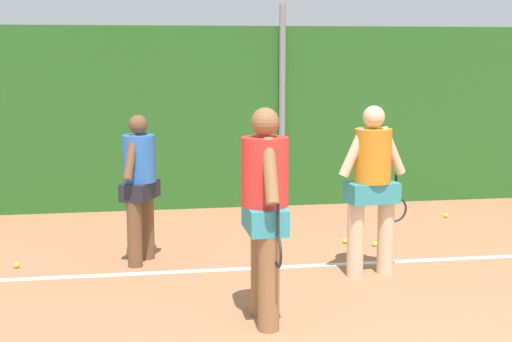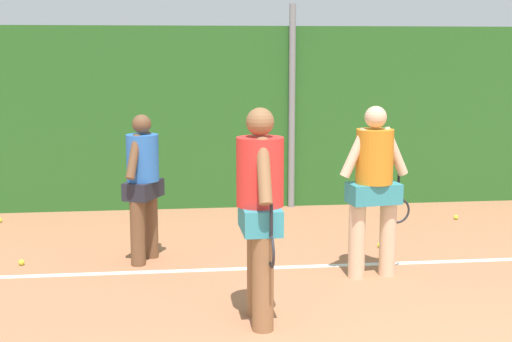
{
  "view_description": "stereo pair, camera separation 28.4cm",
  "coord_description": "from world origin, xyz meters",
  "px_view_note": "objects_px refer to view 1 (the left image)",
  "views": [
    {
      "loc": [
        -2.09,
        -3.91,
        2.41
      ],
      "look_at": [
        -0.97,
        3.22,
        1.18
      ],
      "focal_mm": 51.03,
      "sensor_mm": 36.0,
      "label": 1
    },
    {
      "loc": [
        -1.81,
        -3.95,
        2.41
      ],
      "look_at": [
        -0.97,
        3.22,
        1.18
      ],
      "focal_mm": 51.03,
      "sensor_mm": 36.0,
      "label": 2
    }
  ],
  "objects_px": {
    "tennis_ball_13": "(446,215)",
    "tennis_ball_7": "(375,244)",
    "tennis_ball_9": "(345,241)",
    "player_backcourt_far": "(140,181)",
    "player_foreground_near": "(265,204)",
    "player_midcourt": "(372,181)",
    "tennis_ball_10": "(270,226)",
    "tennis_ball_5": "(16,265)",
    "tennis_ball_4": "(265,232)"
  },
  "relations": [
    {
      "from": "tennis_ball_5",
      "to": "tennis_ball_9",
      "type": "bearing_deg",
      "value": 6.31
    },
    {
      "from": "player_foreground_near",
      "to": "player_midcourt",
      "type": "bearing_deg",
      "value": 130.39
    },
    {
      "from": "player_foreground_near",
      "to": "tennis_ball_7",
      "type": "height_order",
      "value": "player_foreground_near"
    },
    {
      "from": "tennis_ball_10",
      "to": "player_foreground_near",
      "type": "bearing_deg",
      "value": -100.86
    },
    {
      "from": "tennis_ball_9",
      "to": "tennis_ball_10",
      "type": "bearing_deg",
      "value": 130.75
    },
    {
      "from": "player_backcourt_far",
      "to": "tennis_ball_13",
      "type": "distance_m",
      "value": 4.69
    },
    {
      "from": "tennis_ball_5",
      "to": "tennis_ball_7",
      "type": "xyz_separation_m",
      "value": [
        4.21,
        0.24,
        0.0
      ]
    },
    {
      "from": "player_midcourt",
      "to": "tennis_ball_4",
      "type": "xyz_separation_m",
      "value": [
        -0.83,
        1.88,
        -0.99
      ]
    },
    {
      "from": "player_midcourt",
      "to": "tennis_ball_9",
      "type": "relative_size",
      "value": 27.56
    },
    {
      "from": "tennis_ball_10",
      "to": "tennis_ball_4",
      "type": "bearing_deg",
      "value": -112.53
    },
    {
      "from": "tennis_ball_13",
      "to": "tennis_ball_7",
      "type": "bearing_deg",
      "value": -138.58
    },
    {
      "from": "tennis_ball_4",
      "to": "tennis_ball_7",
      "type": "bearing_deg",
      "value": -33.11
    },
    {
      "from": "player_backcourt_far",
      "to": "tennis_ball_5",
      "type": "relative_size",
      "value": 25.49
    },
    {
      "from": "tennis_ball_9",
      "to": "tennis_ball_13",
      "type": "bearing_deg",
      "value": 31.84
    },
    {
      "from": "tennis_ball_13",
      "to": "tennis_ball_10",
      "type": "bearing_deg",
      "value": -175.43
    },
    {
      "from": "player_foreground_near",
      "to": "tennis_ball_13",
      "type": "bearing_deg",
      "value": 136.83
    },
    {
      "from": "player_midcourt",
      "to": "player_backcourt_far",
      "type": "bearing_deg",
      "value": 152.67
    },
    {
      "from": "player_backcourt_far",
      "to": "tennis_ball_13",
      "type": "height_order",
      "value": "player_backcourt_far"
    },
    {
      "from": "tennis_ball_5",
      "to": "tennis_ball_10",
      "type": "xyz_separation_m",
      "value": [
        3.1,
        1.35,
        0.0
      ]
    },
    {
      "from": "tennis_ball_4",
      "to": "tennis_ball_13",
      "type": "relative_size",
      "value": 1.0
    },
    {
      "from": "tennis_ball_10",
      "to": "tennis_ball_13",
      "type": "height_order",
      "value": "same"
    },
    {
      "from": "tennis_ball_4",
      "to": "tennis_ball_9",
      "type": "height_order",
      "value": "same"
    },
    {
      "from": "tennis_ball_9",
      "to": "player_midcourt",
      "type": "bearing_deg",
      "value": -93.91
    },
    {
      "from": "player_backcourt_far",
      "to": "tennis_ball_13",
      "type": "xyz_separation_m",
      "value": [
        4.33,
        1.55,
        -0.91
      ]
    },
    {
      "from": "player_foreground_near",
      "to": "player_backcourt_far",
      "type": "height_order",
      "value": "player_foreground_near"
    },
    {
      "from": "tennis_ball_9",
      "to": "player_foreground_near",
      "type": "bearing_deg",
      "value": -120.4
    },
    {
      "from": "player_midcourt",
      "to": "tennis_ball_13",
      "type": "bearing_deg",
      "value": 43.27
    },
    {
      "from": "player_foreground_near",
      "to": "tennis_ball_9",
      "type": "xyz_separation_m",
      "value": [
        1.44,
        2.45,
        -1.04
      ]
    },
    {
      "from": "player_midcourt",
      "to": "tennis_ball_9",
      "type": "xyz_separation_m",
      "value": [
        0.09,
        1.26,
        -0.99
      ]
    },
    {
      "from": "tennis_ball_13",
      "to": "tennis_ball_5",
      "type": "bearing_deg",
      "value": -164.73
    },
    {
      "from": "player_midcourt",
      "to": "tennis_ball_7",
      "type": "distance_m",
      "value": 1.51
    },
    {
      "from": "tennis_ball_7",
      "to": "player_midcourt",
      "type": "bearing_deg",
      "value": -110.71
    },
    {
      "from": "player_backcourt_far",
      "to": "tennis_ball_4",
      "type": "distance_m",
      "value": 2.11
    },
    {
      "from": "player_backcourt_far",
      "to": "tennis_ball_9",
      "type": "xyz_separation_m",
      "value": [
        2.51,
        0.42,
        -0.91
      ]
    },
    {
      "from": "player_backcourt_far",
      "to": "player_midcourt",
      "type": "bearing_deg",
      "value": -83.92
    },
    {
      "from": "player_backcourt_far",
      "to": "tennis_ball_9",
      "type": "relative_size",
      "value": 25.49
    },
    {
      "from": "player_foreground_near",
      "to": "tennis_ball_7",
      "type": "relative_size",
      "value": 28.95
    },
    {
      "from": "tennis_ball_4",
      "to": "tennis_ball_7",
      "type": "xyz_separation_m",
      "value": [
        1.24,
        -0.81,
        0.0
      ]
    },
    {
      "from": "tennis_ball_4",
      "to": "player_backcourt_far",
      "type": "bearing_deg",
      "value": -147.01
    },
    {
      "from": "tennis_ball_7",
      "to": "player_foreground_near",
      "type": "bearing_deg",
      "value": -127.88
    },
    {
      "from": "player_midcourt",
      "to": "tennis_ball_7",
      "type": "xyz_separation_m",
      "value": [
        0.4,
        1.07,
        -0.99
      ]
    },
    {
      "from": "tennis_ball_5",
      "to": "tennis_ball_10",
      "type": "height_order",
      "value": "same"
    },
    {
      "from": "player_foreground_near",
      "to": "tennis_ball_5",
      "type": "xyz_separation_m",
      "value": [
        -2.45,
        2.02,
        -1.04
      ]
    },
    {
      "from": "player_foreground_near",
      "to": "player_midcourt",
      "type": "relative_size",
      "value": 1.05
    },
    {
      "from": "tennis_ball_9",
      "to": "tennis_ball_13",
      "type": "relative_size",
      "value": 1.0
    },
    {
      "from": "player_foreground_near",
      "to": "tennis_ball_13",
      "type": "height_order",
      "value": "player_foreground_near"
    },
    {
      "from": "tennis_ball_5",
      "to": "tennis_ball_10",
      "type": "bearing_deg",
      "value": 23.52
    },
    {
      "from": "player_midcourt",
      "to": "player_foreground_near",
      "type": "bearing_deg",
      "value": -146.94
    },
    {
      "from": "player_backcourt_far",
      "to": "tennis_ball_9",
      "type": "bearing_deg",
      "value": -55.28
    },
    {
      "from": "tennis_ball_10",
      "to": "tennis_ball_9",
      "type": "bearing_deg",
      "value": -49.25
    }
  ]
}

